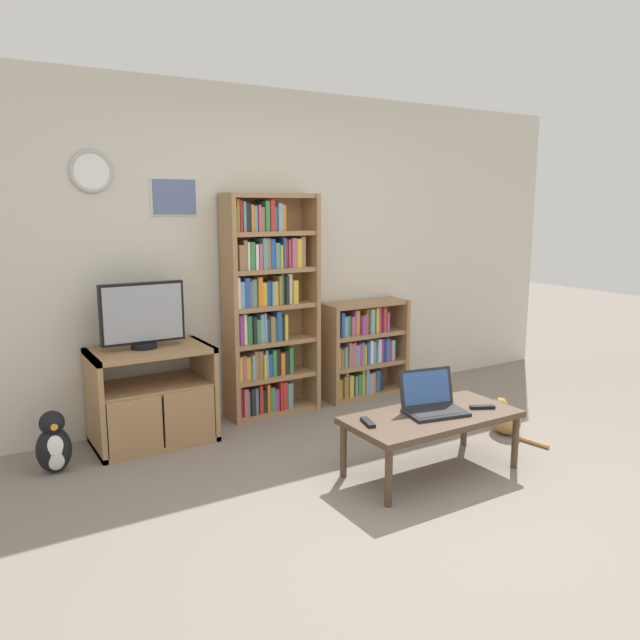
% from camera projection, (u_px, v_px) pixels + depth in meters
% --- Properties ---
extents(ground_plane, '(18.00, 18.00, 0.00)m').
position_uv_depth(ground_plane, '(443.00, 515.00, 3.44)').
color(ground_plane, gray).
extents(wall_back, '(6.44, 0.09, 2.60)m').
position_uv_depth(wall_back, '(260.00, 253.00, 5.08)').
color(wall_back, beige).
rests_on(wall_back, ground_plane).
extents(tv_stand, '(0.83, 0.51, 0.69)m').
position_uv_depth(tv_stand, '(153.00, 396.00, 4.45)').
color(tv_stand, '#9E754C').
rests_on(tv_stand, ground_plane).
extents(television, '(0.59, 0.18, 0.47)m').
position_uv_depth(television, '(143.00, 316.00, 4.35)').
color(television, black).
rests_on(television, tv_stand).
extents(bookshelf_tall, '(0.77, 0.27, 1.78)m').
position_uv_depth(bookshelf_tall, '(266.00, 307.00, 4.99)').
color(bookshelf_tall, '#9E754C').
rests_on(bookshelf_tall, ground_plane).
extents(bookshelf_short, '(0.79, 0.28, 0.85)m').
position_uv_depth(bookshelf_short, '(361.00, 350.00, 5.55)').
color(bookshelf_short, '#9E754C').
rests_on(bookshelf_short, ground_plane).
extents(coffee_table, '(1.12, 0.55, 0.39)m').
position_uv_depth(coffee_table, '(432.00, 420.00, 3.95)').
color(coffee_table, '#4C3828').
rests_on(coffee_table, ground_plane).
extents(laptop, '(0.42, 0.35, 0.26)m').
position_uv_depth(laptop, '(432.00, 402.00, 3.98)').
color(laptop, '#232326').
rests_on(laptop, coffee_table).
extents(remote_near_laptop, '(0.08, 0.17, 0.02)m').
position_uv_depth(remote_near_laptop, '(368.00, 422.00, 3.76)').
color(remote_near_laptop, black).
rests_on(remote_near_laptop, coffee_table).
extents(remote_far_from_laptop, '(0.16, 0.11, 0.02)m').
position_uv_depth(remote_far_from_laptop, '(482.00, 407.00, 4.05)').
color(remote_far_from_laptop, black).
rests_on(remote_far_from_laptop, coffee_table).
extents(cat, '(0.25, 0.54, 0.27)m').
position_uv_depth(cat, '(505.00, 418.00, 4.67)').
color(cat, '#B78447').
rests_on(cat, ground_plane).
extents(penguin_figurine, '(0.22, 0.20, 0.41)m').
position_uv_depth(penguin_figurine, '(54.00, 445.00, 3.97)').
color(penguin_figurine, black).
rests_on(penguin_figurine, ground_plane).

